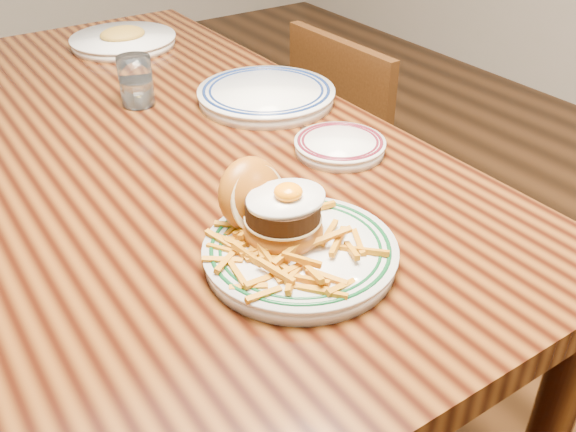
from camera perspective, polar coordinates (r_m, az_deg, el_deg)
floor at (r=1.74m, az=-9.23°, el=-15.74°), size 6.00×6.00×0.00m
table at (r=1.32m, az=-11.74°, el=3.56°), size 0.85×1.60×0.75m
chair_right at (r=1.82m, az=6.80°, el=4.48°), size 0.39×0.39×0.81m
main_plate at (r=0.90m, az=0.34°, el=-1.80°), size 0.27×0.29×0.13m
side_plate at (r=1.19m, az=4.63°, el=6.33°), size 0.17×0.18×0.03m
rear_plate at (r=1.40m, az=-1.94°, el=10.78°), size 0.30×0.30×0.03m
water_glass at (r=1.41m, az=-13.33°, el=11.34°), size 0.07×0.07×0.11m
far_plate at (r=1.81m, az=-14.43°, el=14.93°), size 0.28×0.28×0.05m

